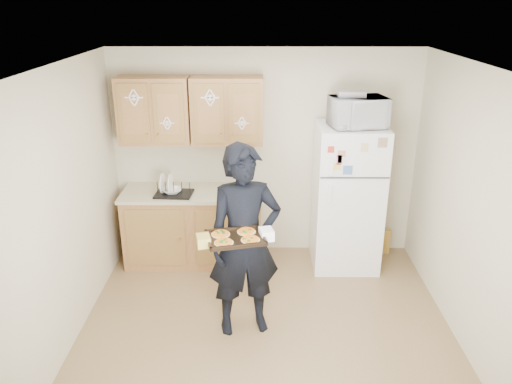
% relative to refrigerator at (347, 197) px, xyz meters
% --- Properties ---
extents(floor, '(3.60, 3.60, 0.00)m').
position_rel_refrigerator_xyz_m(floor, '(-0.95, -1.43, -0.85)').
color(floor, brown).
rests_on(floor, ground).
extents(ceiling, '(3.60, 3.60, 0.00)m').
position_rel_refrigerator_xyz_m(ceiling, '(-0.95, -1.43, 1.65)').
color(ceiling, beige).
rests_on(ceiling, wall_back).
extents(wall_back, '(3.60, 0.04, 2.50)m').
position_rel_refrigerator_xyz_m(wall_back, '(-0.95, 0.37, 0.40)').
color(wall_back, beige).
rests_on(wall_back, floor).
extents(wall_front, '(3.60, 0.04, 2.50)m').
position_rel_refrigerator_xyz_m(wall_front, '(-0.95, -3.23, 0.40)').
color(wall_front, beige).
rests_on(wall_front, floor).
extents(wall_left, '(0.04, 3.60, 2.50)m').
position_rel_refrigerator_xyz_m(wall_left, '(-2.75, -1.43, 0.40)').
color(wall_left, beige).
rests_on(wall_left, floor).
extents(wall_right, '(0.04, 3.60, 2.50)m').
position_rel_refrigerator_xyz_m(wall_right, '(0.85, -1.43, 0.40)').
color(wall_right, beige).
rests_on(wall_right, floor).
extents(refrigerator, '(0.75, 0.70, 1.70)m').
position_rel_refrigerator_xyz_m(refrigerator, '(0.00, 0.00, 0.00)').
color(refrigerator, white).
rests_on(refrigerator, floor).
extents(base_cabinet, '(1.60, 0.60, 0.86)m').
position_rel_refrigerator_xyz_m(base_cabinet, '(-1.80, 0.05, -0.42)').
color(base_cabinet, brown).
rests_on(base_cabinet, floor).
extents(countertop, '(1.64, 0.64, 0.04)m').
position_rel_refrigerator_xyz_m(countertop, '(-1.80, 0.05, 0.03)').
color(countertop, '#B2AB89').
rests_on(countertop, base_cabinet).
extents(upper_cab_left, '(0.80, 0.33, 0.75)m').
position_rel_refrigerator_xyz_m(upper_cab_left, '(-2.20, 0.18, 0.98)').
color(upper_cab_left, brown).
rests_on(upper_cab_left, wall_back).
extents(upper_cab_right, '(0.80, 0.33, 0.75)m').
position_rel_refrigerator_xyz_m(upper_cab_right, '(-1.38, 0.18, 0.98)').
color(upper_cab_right, brown).
rests_on(upper_cab_right, wall_back).
extents(cereal_box, '(0.20, 0.07, 0.32)m').
position_rel_refrigerator_xyz_m(cereal_box, '(0.52, 0.24, -0.69)').
color(cereal_box, '#E2CA4F').
rests_on(cereal_box, floor).
extents(person, '(0.76, 0.59, 1.85)m').
position_rel_refrigerator_xyz_m(person, '(-1.15, -1.28, 0.08)').
color(person, black).
rests_on(person, floor).
extents(baking_tray, '(0.55, 0.46, 0.04)m').
position_rel_refrigerator_xyz_m(baking_tray, '(-1.22, -1.57, 0.26)').
color(baking_tray, black).
rests_on(baking_tray, person).
extents(pizza_front_left, '(0.16, 0.16, 0.02)m').
position_rel_refrigerator_xyz_m(pizza_front_left, '(-1.31, -1.67, 0.28)').
color(pizza_front_left, orange).
rests_on(pizza_front_left, baking_tray).
extents(pizza_front_right, '(0.16, 0.16, 0.02)m').
position_rel_refrigerator_xyz_m(pizza_front_right, '(-1.09, -1.62, 0.28)').
color(pizza_front_right, orange).
rests_on(pizza_front_right, baking_tray).
extents(pizza_back_left, '(0.16, 0.16, 0.02)m').
position_rel_refrigerator_xyz_m(pizza_back_left, '(-1.35, -1.52, 0.28)').
color(pizza_back_left, orange).
rests_on(pizza_back_left, baking_tray).
extents(pizza_back_right, '(0.16, 0.16, 0.02)m').
position_rel_refrigerator_xyz_m(pizza_back_right, '(-1.13, -1.47, 0.28)').
color(pizza_back_right, orange).
rests_on(pizza_back_right, baking_tray).
extents(microwave, '(0.65, 0.50, 0.32)m').
position_rel_refrigerator_xyz_m(microwave, '(0.04, -0.05, 1.01)').
color(microwave, white).
rests_on(microwave, refrigerator).
extents(foil_pan, '(0.29, 0.20, 0.06)m').
position_rel_refrigerator_xyz_m(foil_pan, '(-0.04, -0.02, 1.20)').
color(foil_pan, silver).
rests_on(foil_pan, microwave).
extents(dish_rack, '(0.44, 0.34, 0.17)m').
position_rel_refrigerator_xyz_m(dish_rack, '(-2.00, -0.05, 0.13)').
color(dish_rack, black).
rests_on(dish_rack, countertop).
extents(bowl, '(0.25, 0.25, 0.05)m').
position_rel_refrigerator_xyz_m(bowl, '(-2.02, -0.05, 0.10)').
color(bowl, white).
rests_on(bowl, dish_rack).
extents(soap_bottle, '(0.11, 0.11, 0.20)m').
position_rel_refrigerator_xyz_m(soap_bottle, '(-1.10, -0.08, 0.15)').
color(soap_bottle, white).
rests_on(soap_bottle, countertop).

